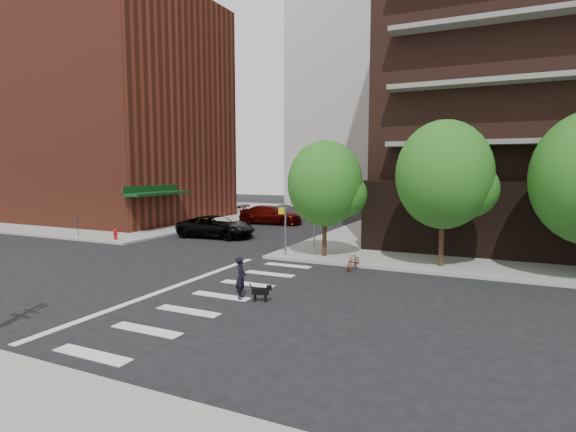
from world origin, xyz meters
TOP-DOWN VIEW (x-y plane):
  - ground at (0.00, 0.00)m, footprint 120.00×120.00m
  - sidewalk_nw at (-24.50, 23.50)m, footprint 31.00×33.00m
  - crosswalk at (2.21, -0.00)m, footprint 3.85×13.00m
  - midrise_nw at (-22.00, 18.00)m, footprint 21.40×15.50m
  - tree_a at (4.00, 8.50)m, footprint 4.00×4.00m
  - tree_b at (10.00, 8.50)m, footprint 4.50×4.50m
  - pedestrian_signal at (2.32, 7.92)m, footprint 2.18×0.67m
  - fire_hydrant at (-10.50, 7.80)m, footprint 0.24×0.24m
  - parking_meter at (-14.00, 7.80)m, footprint 0.10×0.08m
  - parked_car_black at (-5.50, 12.21)m, footprint 2.89×5.68m
  - parked_car_maroon at (-5.64, 20.83)m, footprint 2.81×5.80m
  - parked_car_silver at (-5.50, 25.43)m, footprint 1.81×4.49m
  - scooter at (6.24, 6.50)m, footprint 0.64×1.57m
  - dog_walker at (3.86, 0.03)m, footprint 0.68×0.58m
  - dog at (4.72, 0.05)m, footprint 0.74×0.35m

SIDE VIEW (x-z plane):
  - ground at x=0.00m, z-range 0.00..0.00m
  - crosswalk at x=2.21m, z-range 0.00..0.01m
  - sidewalk_nw at x=-24.50m, z-range 0.00..0.15m
  - dog at x=4.72m, z-range 0.08..0.69m
  - scooter at x=6.24m, z-range 0.00..0.80m
  - fire_hydrant at x=-10.50m, z-range 0.19..0.92m
  - parked_car_silver at x=-5.50m, z-range 0.00..1.45m
  - parked_car_black at x=-5.50m, z-range 0.00..1.54m
  - dog_walker at x=3.86m, z-range 0.00..1.59m
  - parked_car_maroon at x=-5.64m, z-range 0.00..1.63m
  - parking_meter at x=-14.00m, z-range 0.30..1.62m
  - pedestrian_signal at x=2.32m, z-range 0.55..3.15m
  - tree_a at x=4.00m, z-range 1.09..6.99m
  - tree_b at x=10.00m, z-range 1.22..7.87m
  - midrise_nw at x=-22.00m, z-range 0.15..20.15m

